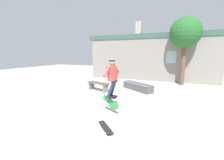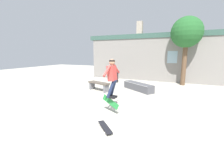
# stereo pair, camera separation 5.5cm
# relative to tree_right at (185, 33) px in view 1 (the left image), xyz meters

# --- Properties ---
(ground_plane) EXTENTS (40.00, 40.00, 0.00)m
(ground_plane) POSITION_rel_tree_right_xyz_m (-2.52, -7.48, -3.52)
(ground_plane) COLOR #B2AD9E
(building_backdrop) EXTENTS (10.72, 0.52, 4.71)m
(building_backdrop) POSITION_rel_tree_right_xyz_m (-2.53, 0.91, -1.56)
(building_backdrop) COLOR gray
(building_backdrop) RESTS_ON ground_plane
(tree_right) EXTENTS (2.04, 2.04, 4.60)m
(tree_right) POSITION_rel_tree_right_xyz_m (0.00, 0.00, 0.00)
(tree_right) COLOR brown
(tree_right) RESTS_ON ground_plane
(park_bench) EXTENTS (1.51, 0.84, 0.51)m
(park_bench) POSITION_rel_tree_right_xyz_m (-4.59, -3.83, -3.15)
(park_bench) COLOR brown
(park_bench) RESTS_ON ground_plane
(skate_ledge) EXTENTS (2.08, 1.70, 0.44)m
(skate_ledge) POSITION_rel_tree_right_xyz_m (-2.48, -2.79, -3.29)
(skate_ledge) COLOR #4C4C51
(skate_ledge) RESTS_ON ground_plane
(trash_bin) EXTENTS (0.52, 0.52, 0.78)m
(trash_bin) POSITION_rel_tree_right_xyz_m (-4.76, -0.93, -3.11)
(trash_bin) COLOR black
(trash_bin) RESTS_ON ground_plane
(skater) EXTENTS (0.34, 1.20, 1.40)m
(skater) POSITION_rel_tree_right_xyz_m (-2.48, -6.66, -2.09)
(skater) COLOR #B23833
(skateboard_flipping) EXTENTS (0.76, 0.28, 0.45)m
(skateboard_flipping) POSITION_rel_tree_right_xyz_m (-2.54, -6.65, -3.09)
(skateboard_flipping) COLOR #237F38
(skateboard_resting) EXTENTS (0.72, 0.72, 0.08)m
(skateboard_resting) POSITION_rel_tree_right_xyz_m (-2.18, -7.84, -3.45)
(skateboard_resting) COLOR black
(skateboard_resting) RESTS_ON ground_plane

